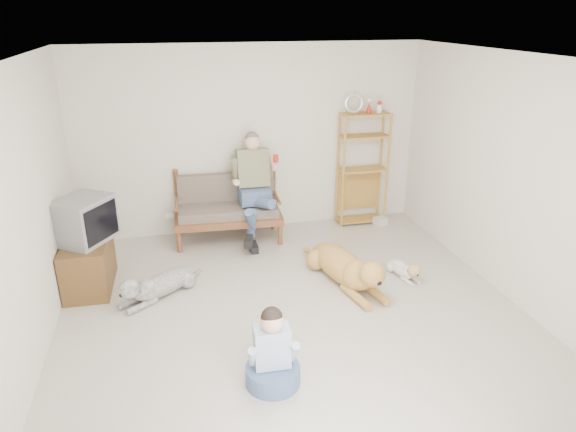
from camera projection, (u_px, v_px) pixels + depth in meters
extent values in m
plane|color=beige|center=(299.00, 325.00, 5.43)|extent=(5.50, 5.50, 0.00)
plane|color=white|center=(301.00, 60.00, 4.42)|extent=(5.50, 5.50, 0.00)
plane|color=beige|center=(252.00, 140.00, 7.41)|extent=(5.00, 0.00, 5.00)
plane|color=beige|center=(446.00, 404.00, 2.44)|extent=(5.00, 0.00, 5.00)
plane|color=beige|center=(17.00, 230.00, 4.39)|extent=(0.00, 5.50, 5.50)
plane|color=beige|center=(526.00, 187.00, 5.46)|extent=(0.00, 5.50, 5.50)
cube|color=brown|center=(228.00, 217.00, 7.33)|extent=(1.54, 0.78, 0.10)
cube|color=#6C6152|center=(228.00, 210.00, 7.28)|extent=(1.41, 0.68, 0.13)
cube|color=#6C6152|center=(225.00, 189.00, 7.41)|extent=(1.38, 0.20, 0.45)
cylinder|color=brown|center=(224.00, 174.00, 7.39)|extent=(1.40, 0.13, 0.05)
cylinder|color=brown|center=(181.00, 243.00, 6.98)|extent=(0.07, 0.07, 0.30)
cylinder|color=brown|center=(177.00, 206.00, 7.40)|extent=(0.07, 0.07, 0.95)
cylinder|color=brown|center=(281.00, 234.00, 7.28)|extent=(0.07, 0.07, 0.30)
cylinder|color=brown|center=(272.00, 198.00, 7.70)|extent=(0.07, 0.07, 0.95)
cube|color=#4A5987|center=(255.00, 195.00, 7.27)|extent=(0.42, 0.40, 0.21)
cube|color=#81805A|center=(253.00, 167.00, 7.23)|extent=(0.44, 0.30, 0.56)
sphere|color=#DBA489|center=(252.00, 142.00, 7.06)|extent=(0.22, 0.22, 0.22)
sphere|color=#5B5550|center=(252.00, 139.00, 7.07)|extent=(0.20, 0.20, 0.20)
cylinder|color=#B51E13|center=(276.00, 158.00, 7.02)|extent=(0.07, 0.07, 0.10)
cube|color=#A87834|center=(366.00, 114.00, 7.46)|extent=(0.72, 0.29, 0.03)
torus|color=silver|center=(354.00, 103.00, 7.35)|extent=(0.30, 0.05, 0.30)
cone|color=#B51E13|center=(369.00, 108.00, 7.43)|extent=(0.09, 0.09, 0.15)
cylinder|color=#A87834|center=(343.00, 174.00, 7.57)|extent=(0.04, 0.04, 1.71)
cylinder|color=#A87834|center=(338.00, 169.00, 7.82)|extent=(0.04, 0.04, 1.71)
cylinder|color=#A87834|center=(388.00, 171.00, 7.72)|extent=(0.04, 0.04, 1.71)
cylinder|color=#A87834|center=(380.00, 166.00, 7.97)|extent=(0.04, 0.04, 1.71)
cube|color=white|center=(380.00, 221.00, 7.94)|extent=(0.22, 0.18, 0.12)
cube|color=brown|center=(89.00, 264.00, 6.07)|extent=(0.53, 0.92, 0.60)
cube|color=brown|center=(64.00, 275.00, 5.82)|extent=(0.03, 0.40, 0.50)
cube|color=brown|center=(70.00, 258.00, 6.22)|extent=(0.03, 0.40, 0.50)
cube|color=slate|center=(84.00, 220.00, 5.89)|extent=(0.76, 0.79, 0.52)
cube|color=black|center=(101.00, 223.00, 5.81)|extent=(0.31, 0.45, 0.41)
cube|color=white|center=(170.00, 216.00, 7.51)|extent=(0.12, 0.02, 0.08)
ellipsoid|color=#C08F42|center=(341.00, 265.00, 6.30)|extent=(0.67, 1.24, 0.37)
sphere|color=#C08F42|center=(357.00, 276.00, 6.00)|extent=(0.37, 0.37, 0.37)
sphere|color=#C08F42|center=(372.00, 274.00, 5.70)|extent=(0.29, 0.29, 0.29)
ellipsoid|color=#C08F42|center=(379.00, 282.00, 5.60)|extent=(0.17, 0.23, 0.11)
cylinder|color=#C08F42|center=(317.00, 254.00, 6.83)|extent=(0.31, 0.43, 0.06)
ellipsoid|color=#C08F42|center=(363.00, 275.00, 5.68)|extent=(0.08, 0.10, 0.14)
ellipsoid|color=#C08F42|center=(378.00, 271.00, 5.76)|extent=(0.08, 0.10, 0.14)
ellipsoid|color=silver|center=(165.00, 283.00, 6.00)|extent=(0.86, 0.74, 0.26)
sphere|color=silver|center=(146.00, 291.00, 5.81)|extent=(0.26, 0.26, 0.26)
sphere|color=silver|center=(129.00, 289.00, 5.62)|extent=(0.22, 0.22, 0.22)
ellipsoid|color=silver|center=(121.00, 295.00, 5.55)|extent=(0.19, 0.17, 0.09)
cylinder|color=silver|center=(193.00, 276.00, 6.33)|extent=(0.22, 0.31, 0.04)
ellipsoid|color=silver|center=(126.00, 286.00, 5.68)|extent=(0.09, 0.08, 0.11)
ellipsoid|color=silver|center=(135.00, 291.00, 5.59)|extent=(0.09, 0.08, 0.11)
ellipsoid|color=silver|center=(401.00, 269.00, 6.43)|extent=(0.28, 0.47, 0.17)
sphere|color=silver|center=(408.00, 272.00, 6.31)|extent=(0.17, 0.17, 0.17)
sphere|color=tan|center=(414.00, 271.00, 6.19)|extent=(0.16, 0.16, 0.16)
ellipsoid|color=tan|center=(418.00, 275.00, 6.14)|extent=(0.09, 0.12, 0.06)
cylinder|color=silver|center=(391.00, 265.00, 6.63)|extent=(0.11, 0.16, 0.03)
cone|color=tan|center=(410.00, 268.00, 6.17)|extent=(0.05, 0.05, 0.05)
cone|color=tan|center=(417.00, 266.00, 6.21)|extent=(0.05, 0.05, 0.05)
torus|color=#B51E13|center=(413.00, 271.00, 6.22)|extent=(0.15, 0.15, 0.02)
cylinder|color=#4A5987|center=(273.00, 375.00, 4.55)|extent=(0.49, 0.49, 0.18)
cube|color=#A9BCCB|center=(272.00, 346.00, 4.47)|extent=(0.32, 0.21, 0.38)
sphere|color=#DBA489|center=(272.00, 321.00, 4.35)|extent=(0.20, 0.20, 0.20)
sphere|color=black|center=(272.00, 317.00, 4.34)|extent=(0.19, 0.19, 0.19)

